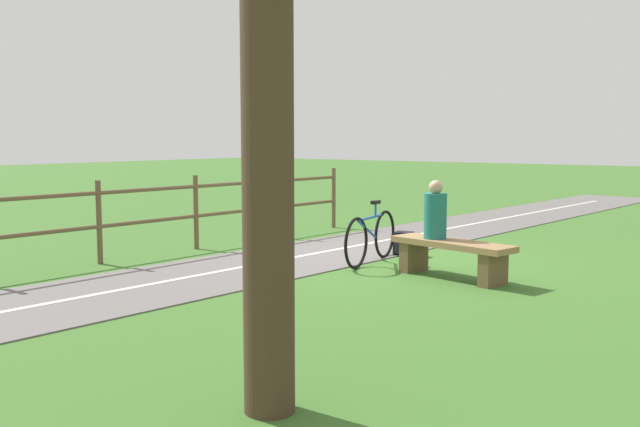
% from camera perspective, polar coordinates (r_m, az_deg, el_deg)
% --- Properties ---
extents(ground_plane, '(80.00, 80.00, 0.00)m').
position_cam_1_polar(ground_plane, '(10.76, 5.22, -3.66)').
color(ground_plane, '#3D6B28').
extents(paved_path, '(4.84, 36.06, 0.02)m').
position_cam_1_polar(paved_path, '(8.72, -16.69, -6.17)').
color(paved_path, '#66605E').
rests_on(paved_path, ground_plane).
extents(path_centre_line, '(2.45, 31.92, 0.00)m').
position_cam_1_polar(path_centre_line, '(8.72, -16.69, -6.10)').
color(path_centre_line, silver).
rests_on(path_centre_line, paved_path).
extents(bench, '(1.77, 0.81, 0.49)m').
position_cam_1_polar(bench, '(9.35, 10.61, -3.12)').
color(bench, '#937047').
rests_on(bench, ground_plane).
extents(person_seated, '(0.36, 0.36, 0.78)m').
position_cam_1_polar(person_seated, '(9.46, 9.32, 0.03)').
color(person_seated, '#1E6B66').
rests_on(person_seated, bench).
extents(bicycle, '(0.32, 1.75, 0.91)m').
position_cam_1_polar(bicycle, '(10.30, 4.16, -1.93)').
color(bicycle, black).
rests_on(bicycle, ground_plane).
extents(backpack, '(0.29, 0.32, 0.37)m').
position_cam_1_polar(backpack, '(11.06, 6.77, -2.45)').
color(backpack, black).
rests_on(backpack, ground_plane).
extents(fence_roadside, '(0.67, 10.94, 1.22)m').
position_cam_1_polar(fence_roadside, '(10.67, -17.47, -0.12)').
color(fence_roadside, brown).
rests_on(fence_roadside, ground_plane).
extents(tree_mid_field, '(0.92, 1.28, 4.32)m').
position_cam_1_polar(tree_mid_field, '(4.55, -3.92, 7.14)').
color(tree_mid_field, '#473323').
rests_on(tree_mid_field, ground_plane).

